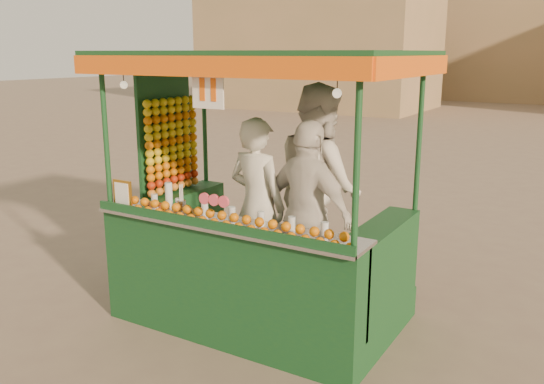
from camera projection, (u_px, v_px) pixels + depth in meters
The scene contains 7 objects.
ground at pixel (241, 301), 5.93m from camera, with size 90.00×90.00×0.00m, color #6C594D.
building_left at pixel (319, 41), 26.37m from camera, with size 10.00×6.00×6.00m, color #9E7D5A.
building_center at pixel (516, 34), 31.11m from camera, with size 14.00×7.00×7.00m, color #9E7D5A.
juice_cart at pixel (250, 238), 5.35m from camera, with size 2.78×1.80×2.53m.
vendor_left at pixel (257, 205), 5.35m from camera, with size 0.64×0.46×1.65m.
vendor_middle at pixel (319, 185), 5.49m from camera, with size 1.20×1.19×1.95m.
vendor_right at pixel (308, 213), 5.07m from camera, with size 1.05×0.66×1.66m.
Camera 1 is at (3.09, -4.54, 2.51)m, focal length 37.70 mm.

